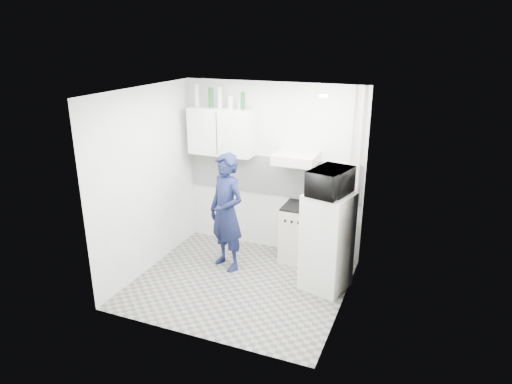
% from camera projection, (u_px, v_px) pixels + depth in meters
% --- Properties ---
extents(floor, '(2.80, 2.80, 0.00)m').
position_uv_depth(floor, '(240.00, 283.00, 6.27)').
color(floor, slate).
rests_on(floor, ground).
extents(ceiling, '(2.80, 2.80, 0.00)m').
position_uv_depth(ceiling, '(237.00, 91.00, 5.41)').
color(ceiling, white).
rests_on(ceiling, wall_back).
extents(wall_back, '(2.80, 0.00, 2.80)m').
position_uv_depth(wall_back, '(272.00, 169.00, 6.93)').
color(wall_back, silver).
rests_on(wall_back, floor).
extents(wall_left, '(0.00, 2.60, 2.60)m').
position_uv_depth(wall_left, '(147.00, 182.00, 6.33)').
color(wall_left, silver).
rests_on(wall_left, floor).
extents(wall_right, '(0.00, 2.60, 2.60)m').
position_uv_depth(wall_right, '(347.00, 209.00, 5.34)').
color(wall_right, silver).
rests_on(wall_right, floor).
extents(person, '(0.74, 0.63, 1.71)m').
position_uv_depth(person, '(226.00, 212.00, 6.45)').
color(person, '#111737').
rests_on(person, floor).
extents(stove, '(0.52, 0.52, 0.84)m').
position_uv_depth(stove, '(300.00, 234.00, 6.81)').
color(stove, beige).
rests_on(stove, floor).
extents(fridge, '(0.67, 0.67, 1.33)m').
position_uv_depth(fridge, '(327.00, 242.00, 5.97)').
color(fridge, white).
rests_on(fridge, floor).
extents(stove_top, '(0.50, 0.50, 0.03)m').
position_uv_depth(stove_top, '(301.00, 207.00, 6.66)').
color(stove_top, black).
rests_on(stove_top, stove).
extents(saucepan, '(0.18, 0.18, 0.10)m').
position_uv_depth(saucepan, '(308.00, 202.00, 6.66)').
color(saucepan, silver).
rests_on(saucepan, stove_top).
extents(microwave, '(0.69, 0.54, 0.33)m').
position_uv_depth(microwave, '(330.00, 182.00, 5.70)').
color(microwave, black).
rests_on(microwave, fridge).
extents(bottle_a, '(0.08, 0.08, 0.33)m').
position_uv_depth(bottle_a, '(196.00, 95.00, 6.84)').
color(bottle_a, '#B2B7BC').
rests_on(bottle_a, upper_cabinet).
extents(bottle_c, '(0.07, 0.07, 0.29)m').
position_uv_depth(bottle_c, '(211.00, 98.00, 6.76)').
color(bottle_c, '#144C1E').
rests_on(bottle_c, upper_cabinet).
extents(bottle_d, '(0.07, 0.07, 0.31)m').
position_uv_depth(bottle_d, '(220.00, 97.00, 6.70)').
color(bottle_d, '#B2B7BC').
rests_on(bottle_d, upper_cabinet).
extents(canister_a, '(0.08, 0.08, 0.19)m').
position_uv_depth(canister_a, '(231.00, 102.00, 6.66)').
color(canister_a, '#B2B7BC').
rests_on(canister_a, upper_cabinet).
extents(canister_b, '(0.07, 0.07, 0.14)m').
position_uv_depth(canister_b, '(239.00, 105.00, 6.62)').
color(canister_b, silver).
rests_on(canister_b, upper_cabinet).
extents(bottle_e, '(0.06, 0.06, 0.26)m').
position_uv_depth(bottle_e, '(243.00, 101.00, 6.58)').
color(bottle_e, '#144C1E').
rests_on(bottle_e, upper_cabinet).
extents(upper_cabinet, '(1.00, 0.35, 0.70)m').
position_uv_depth(upper_cabinet, '(222.00, 131.00, 6.86)').
color(upper_cabinet, white).
rests_on(upper_cabinet, wall_back).
extents(range_hood, '(0.60, 0.50, 0.14)m').
position_uv_depth(range_hood, '(296.00, 159.00, 6.46)').
color(range_hood, beige).
rests_on(range_hood, wall_back).
extents(backsplash, '(2.74, 0.03, 0.60)m').
position_uv_depth(backsplash, '(272.00, 175.00, 6.95)').
color(backsplash, white).
rests_on(backsplash, wall_back).
extents(pipe_a, '(0.05, 0.05, 2.60)m').
position_uv_depth(pipe_a, '(357.00, 180.00, 6.40)').
color(pipe_a, beige).
rests_on(pipe_a, floor).
extents(pipe_b, '(0.04, 0.04, 2.60)m').
position_uv_depth(pipe_b, '(349.00, 179.00, 6.44)').
color(pipe_b, beige).
rests_on(pipe_b, floor).
extents(ceiling_spot_fixture, '(0.10, 0.10, 0.02)m').
position_uv_depth(ceiling_spot_fixture, '(324.00, 96.00, 5.24)').
color(ceiling_spot_fixture, white).
rests_on(ceiling_spot_fixture, ceiling).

